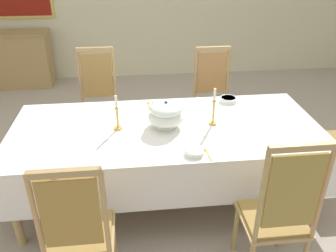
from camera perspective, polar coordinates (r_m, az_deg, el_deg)
The scene contains 16 objects.
ground at distance 3.73m, azimuth -0.77°, elevation -8.46°, with size 8.11×6.25×0.04m, color #AC9E90.
dining_table at distance 3.10m, azimuth -0.32°, elevation -1.23°, with size 2.70×1.17×0.75m.
tablecloth at distance 3.12m, azimuth -0.32°, elevation -1.82°, with size 2.72×1.19×0.43m.
chair_south_a at distance 2.39m, azimuth -14.44°, elevation -16.23°, with size 0.44×0.42×1.14m.
chair_north_a at distance 4.04m, azimuth -11.30°, elevation 4.02°, with size 0.44×0.42×1.18m.
chair_south_b at distance 2.52m, azimuth 17.69°, elevation -13.31°, with size 0.44×0.42×1.21m.
chair_north_b at distance 4.13m, azimuth 7.34°, elevation 4.75°, with size 0.44×0.42×1.14m.
soup_tureen at distance 3.01m, azimuth -0.24°, elevation 1.94°, with size 0.31×0.31×0.25m.
candlestick_west at distance 3.00m, azimuth -8.31°, elevation 1.59°, with size 0.07×0.07×0.31m.
candlestick_east at distance 3.07m, azimuth 7.47°, elevation 2.58°, with size 0.07×0.07×0.34m.
bowl_near_left at distance 2.68m, azimuth 4.34°, elevation -4.22°, with size 0.15×0.15×0.04m.
bowl_near_right at distance 3.46m, azimuth -1.35°, elevation 3.75°, with size 0.16×0.16×0.03m.
bowl_far_left at distance 3.59m, azimuth 9.83°, elevation 4.37°, with size 0.17×0.17×0.04m.
spoon_primary at distance 2.73m, azimuth 6.33°, elevation -4.06°, with size 0.03×0.18×0.01m.
spoon_secondary at distance 3.48m, azimuth -3.17°, elevation 3.63°, with size 0.03×0.18×0.01m.
sideboard at distance 6.42m, azimuth -24.88°, elevation 9.80°, with size 1.44×0.48×0.90m.
Camera 1 is at (-0.28, -2.98, 2.22)m, focal length 37.24 mm.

